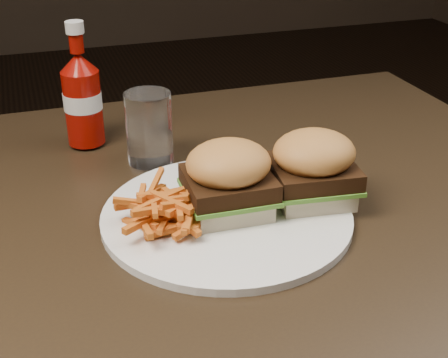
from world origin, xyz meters
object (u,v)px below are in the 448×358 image
object	(u,v)px
dining_table	(136,228)
plate	(227,215)
ketchup_bottle	(83,108)
tumbler	(149,128)

from	to	relation	value
dining_table	plate	size ratio (longest dim) A/B	3.96
ketchup_bottle	plate	bearing A→B (deg)	-64.20
dining_table	plate	xyz separation A→B (m)	(0.10, -0.05, 0.03)
dining_table	ketchup_bottle	bearing A→B (deg)	97.04
dining_table	tumbler	xyz separation A→B (m)	(0.05, 0.13, 0.08)
dining_table	plate	bearing A→B (deg)	-23.37
ketchup_bottle	dining_table	bearing A→B (deg)	-82.96
ketchup_bottle	tumbler	bearing A→B (deg)	-50.21
dining_table	plate	distance (m)	0.12
dining_table	tumbler	distance (m)	0.16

